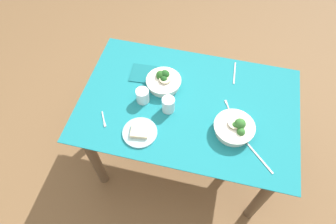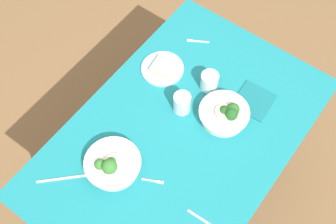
{
  "view_description": "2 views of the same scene",
  "coord_description": "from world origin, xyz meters",
  "px_view_note": "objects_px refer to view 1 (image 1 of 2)",
  "views": [
    {
      "loc": [
        -0.12,
        1.06,
        2.27
      ],
      "look_at": [
        0.11,
        0.1,
        0.79
      ],
      "focal_mm": 31.38,
      "sensor_mm": 36.0,
      "label": 1
    },
    {
      "loc": [
        -0.75,
        -0.49,
        2.53
      ],
      "look_at": [
        0.05,
        0.11,
        0.79
      ],
      "focal_mm": 48.07,
      "sensor_mm": 36.0,
      "label": 2
    }
  ],
  "objects_px": {
    "bread_side_plate": "(140,132)",
    "broccoli_bowl_near": "(163,81)",
    "broccoli_bowl_far": "(235,128)",
    "water_glass_side": "(168,105)",
    "water_glass_center": "(143,96)",
    "fork_by_far_bowl": "(228,106)",
    "napkin_folded_upper": "(143,74)",
    "table_knife_left": "(235,73)",
    "table_knife_right": "(260,158)",
    "fork_by_near_bowl": "(104,120)"
  },
  "relations": [
    {
      "from": "broccoli_bowl_near",
      "to": "bread_side_plate",
      "type": "relative_size",
      "value": 1.11
    },
    {
      "from": "water_glass_center",
      "to": "napkin_folded_upper",
      "type": "height_order",
      "value": "water_glass_center"
    },
    {
      "from": "fork_by_far_bowl",
      "to": "bread_side_plate",
      "type": "bearing_deg",
      "value": 96.96
    },
    {
      "from": "bread_side_plate",
      "to": "table_knife_left",
      "type": "distance_m",
      "value": 0.77
    },
    {
      "from": "broccoli_bowl_far",
      "to": "table_knife_left",
      "type": "xyz_separation_m",
      "value": [
        0.04,
        -0.45,
        -0.03
      ]
    },
    {
      "from": "table_knife_right",
      "to": "broccoli_bowl_near",
      "type": "bearing_deg",
      "value": -165.43
    },
    {
      "from": "water_glass_side",
      "to": "table_knife_right",
      "type": "bearing_deg",
      "value": 160.7
    },
    {
      "from": "broccoli_bowl_far",
      "to": "water_glass_side",
      "type": "bearing_deg",
      "value": -8.52
    },
    {
      "from": "broccoli_bowl_far",
      "to": "fork_by_far_bowl",
      "type": "relative_size",
      "value": 2.65
    },
    {
      "from": "bread_side_plate",
      "to": "table_knife_right",
      "type": "xyz_separation_m",
      "value": [
        -0.69,
        -0.0,
        -0.01
      ]
    },
    {
      "from": "water_glass_center",
      "to": "napkin_folded_upper",
      "type": "relative_size",
      "value": 0.56
    },
    {
      "from": "broccoli_bowl_far",
      "to": "water_glass_center",
      "type": "distance_m",
      "value": 0.59
    },
    {
      "from": "bread_side_plate",
      "to": "fork_by_far_bowl",
      "type": "bearing_deg",
      "value": -146.57
    },
    {
      "from": "napkin_folded_upper",
      "to": "fork_by_far_bowl",
      "type": "bearing_deg",
      "value": 167.56
    },
    {
      "from": "table_knife_left",
      "to": "table_knife_right",
      "type": "height_order",
      "value": "same"
    },
    {
      "from": "fork_by_near_bowl",
      "to": "broccoli_bowl_near",
      "type": "bearing_deg",
      "value": 110.61
    },
    {
      "from": "broccoli_bowl_near",
      "to": "bread_side_plate",
      "type": "distance_m",
      "value": 0.39
    },
    {
      "from": "fork_by_near_bowl",
      "to": "napkin_folded_upper",
      "type": "height_order",
      "value": "napkin_folded_upper"
    },
    {
      "from": "bread_side_plate",
      "to": "fork_by_near_bowl",
      "type": "relative_size",
      "value": 1.98
    },
    {
      "from": "broccoli_bowl_far",
      "to": "water_glass_center",
      "type": "relative_size",
      "value": 2.58
    },
    {
      "from": "water_glass_side",
      "to": "table_knife_left",
      "type": "relative_size",
      "value": 0.53
    },
    {
      "from": "water_glass_center",
      "to": "table_knife_left",
      "type": "distance_m",
      "value": 0.64
    },
    {
      "from": "broccoli_bowl_near",
      "to": "bread_side_plate",
      "type": "xyz_separation_m",
      "value": [
        0.05,
        0.38,
        -0.03
      ]
    },
    {
      "from": "broccoli_bowl_far",
      "to": "table_knife_right",
      "type": "xyz_separation_m",
      "value": [
        -0.16,
        0.14,
        -0.03
      ]
    },
    {
      "from": "water_glass_side",
      "to": "fork_by_near_bowl",
      "type": "relative_size",
      "value": 0.98
    },
    {
      "from": "water_glass_side",
      "to": "napkin_folded_upper",
      "type": "height_order",
      "value": "water_glass_side"
    },
    {
      "from": "water_glass_center",
      "to": "napkin_folded_upper",
      "type": "distance_m",
      "value": 0.22
    },
    {
      "from": "broccoli_bowl_near",
      "to": "table_knife_left",
      "type": "relative_size",
      "value": 1.18
    },
    {
      "from": "water_glass_center",
      "to": "napkin_folded_upper",
      "type": "xyz_separation_m",
      "value": [
        0.06,
        -0.21,
        -0.04
      ]
    },
    {
      "from": "fork_by_near_bowl",
      "to": "napkin_folded_upper",
      "type": "distance_m",
      "value": 0.43
    },
    {
      "from": "fork_by_far_bowl",
      "to": "broccoli_bowl_near",
      "type": "bearing_deg",
      "value": 54.31
    },
    {
      "from": "fork_by_far_bowl",
      "to": "table_knife_left",
      "type": "relative_size",
      "value": 0.47
    },
    {
      "from": "broccoli_bowl_near",
      "to": "water_glass_side",
      "type": "xyz_separation_m",
      "value": [
        -0.08,
        0.18,
        0.01
      ]
    },
    {
      "from": "water_glass_side",
      "to": "table_knife_right",
      "type": "distance_m",
      "value": 0.6
    },
    {
      "from": "table_knife_right",
      "to": "water_glass_side",
      "type": "bearing_deg",
      "value": -154.22
    },
    {
      "from": "water_glass_side",
      "to": "table_knife_left",
      "type": "height_order",
      "value": "water_glass_side"
    },
    {
      "from": "broccoli_bowl_far",
      "to": "fork_by_far_bowl",
      "type": "xyz_separation_m",
      "value": [
        0.06,
        -0.17,
        -0.03
      ]
    },
    {
      "from": "fork_by_far_bowl",
      "to": "table_knife_left",
      "type": "distance_m",
      "value": 0.28
    },
    {
      "from": "bread_side_plate",
      "to": "table_knife_right",
      "type": "relative_size",
      "value": 0.95
    },
    {
      "from": "fork_by_far_bowl",
      "to": "napkin_folded_upper",
      "type": "relative_size",
      "value": 0.54
    },
    {
      "from": "broccoli_bowl_far",
      "to": "bread_side_plate",
      "type": "height_order",
      "value": "broccoli_bowl_far"
    },
    {
      "from": "broccoli_bowl_far",
      "to": "water_glass_side",
      "type": "height_order",
      "value": "broccoli_bowl_far"
    },
    {
      "from": "broccoli_bowl_far",
      "to": "table_knife_right",
      "type": "distance_m",
      "value": 0.21
    },
    {
      "from": "fork_by_far_bowl",
      "to": "fork_by_near_bowl",
      "type": "height_order",
      "value": "same"
    },
    {
      "from": "bread_side_plate",
      "to": "water_glass_center",
      "type": "xyz_separation_m",
      "value": [
        0.05,
        -0.23,
        0.03
      ]
    },
    {
      "from": "table_knife_right",
      "to": "napkin_folded_upper",
      "type": "relative_size",
      "value": 1.3
    },
    {
      "from": "table_knife_left",
      "to": "table_knife_right",
      "type": "relative_size",
      "value": 0.89
    },
    {
      "from": "water_glass_center",
      "to": "fork_by_far_bowl",
      "type": "height_order",
      "value": "water_glass_center"
    },
    {
      "from": "napkin_folded_upper",
      "to": "fork_by_near_bowl",
      "type": "bearing_deg",
      "value": 72.52
    },
    {
      "from": "bread_side_plate",
      "to": "broccoli_bowl_near",
      "type": "bearing_deg",
      "value": -96.97
    }
  ]
}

